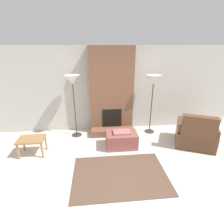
{
  "coord_description": "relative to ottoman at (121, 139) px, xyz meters",
  "views": [
    {
      "loc": [
        -0.5,
        -2.54,
        2.62
      ],
      "look_at": [
        0.0,
        2.41,
        0.69
      ],
      "focal_mm": 28.0,
      "sensor_mm": 36.0,
      "label": 1
    }
  ],
  "objects": [
    {
      "name": "ground_plane",
      "position": [
        -0.17,
        -1.55,
        -0.22
      ],
      "size": [
        24.0,
        24.0,
        0.0
      ],
      "primitive_type": "plane",
      "color": "beige"
    },
    {
      "name": "wall_back",
      "position": [
        -0.17,
        1.19,
        1.08
      ],
      "size": [
        7.97,
        0.06,
        2.6
      ],
      "primitive_type": "cube",
      "color": "#BCB7AD",
      "rests_on": "ground_plane"
    },
    {
      "name": "fireplace",
      "position": [
        -0.17,
        0.98,
        0.99
      ],
      "size": [
        1.3,
        0.65,
        2.6
      ],
      "color": "brown",
      "rests_on": "ground_plane"
    },
    {
      "name": "ottoman",
      "position": [
        0.0,
        0.0,
        0.0
      ],
      "size": [
        0.82,
        0.55,
        0.46
      ],
      "color": "#8C4C47",
      "rests_on": "ground_plane"
    },
    {
      "name": "armchair",
      "position": [
        2.01,
        -0.14,
        0.09
      ],
      "size": [
        1.27,
        1.24,
        0.97
      ],
      "rotation": [
        0.0,
        0.0,
        2.71
      ],
      "color": "brown",
      "rests_on": "ground_plane"
    },
    {
      "name": "side_table",
      "position": [
        -2.28,
        -0.13,
        0.17
      ],
      "size": [
        0.64,
        0.45,
        0.45
      ],
      "color": "#9E7042",
      "rests_on": "ground_plane"
    },
    {
      "name": "floor_lamp_left",
      "position": [
        -1.27,
        0.77,
        1.42
      ],
      "size": [
        0.43,
        0.43,
        1.84
      ],
      "color": "#333333",
      "rests_on": "ground_plane"
    },
    {
      "name": "floor_lamp_right",
      "position": [
        1.02,
        0.77,
        1.38
      ],
      "size": [
        0.43,
        0.43,
        1.8
      ],
      "color": "#333333",
      "rests_on": "ground_plane"
    },
    {
      "name": "area_rug",
      "position": [
        -0.2,
        -1.12,
        -0.21
      ],
      "size": [
        2.0,
        1.38,
        0.01
      ],
      "primitive_type": "cube",
      "color": "brown",
      "rests_on": "ground_plane"
    }
  ]
}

